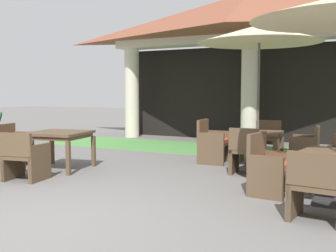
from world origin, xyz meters
TOP-DOWN VIEW (x-y plane):
  - ground_plane at (0.00, 0.00)m, footprint 60.00×60.00m
  - background_pavilion at (0.00, 8.33)m, footprint 9.12×3.14m
  - lawn_strip at (0.00, 6.64)m, footprint 10.92×2.32m
  - patio_chair_near_foreground_west at (1.96, 2.49)m, footprint 0.61×0.70m
  - patio_chair_near_foreground_south at (2.76, 1.46)m, footprint 0.68×0.60m
  - patio_table_mid_left at (-2.12, 2.64)m, footprint 1.18×1.18m
  - patio_chair_mid_left_west at (-3.17, 2.46)m, footprint 0.60×0.70m
  - patio_chair_mid_left_south at (-1.94, 1.59)m, footprint 0.69×0.67m
  - patio_table_mid_right at (1.19, 4.71)m, footprint 0.94×0.94m
  - patio_umbrella_mid_right at (1.19, 4.71)m, footprint 2.45×2.45m
  - patio_chair_mid_right_south at (1.24, 3.78)m, footprint 0.57×0.56m
  - patio_chair_mid_right_east at (2.13, 4.76)m, footprint 0.53×0.62m
  - patio_chair_mid_right_north at (1.15, 5.65)m, footprint 0.59×0.61m
  - patio_chair_mid_right_west at (0.26, 4.67)m, footprint 0.61×0.64m
  - terracotta_urn at (-0.04, 5.01)m, footprint 0.25×0.25m

SIDE VIEW (x-z plane):
  - ground_plane at x=0.00m, z-range 0.00..0.00m
  - lawn_strip at x=0.00m, z-range 0.00..0.01m
  - terracotta_urn at x=-0.04m, z-range -0.04..0.44m
  - patio_chair_mid_left_south at x=-1.94m, z-range -0.02..0.81m
  - patio_chair_mid_right_north at x=1.15m, z-range -0.03..0.83m
  - patio_chair_mid_right_east at x=2.13m, z-range -0.02..0.82m
  - patio_chair_near_foreground_west at x=1.96m, z-range -0.04..0.85m
  - patio_chair_near_foreground_south at x=2.76m, z-range -0.01..0.82m
  - patio_chair_mid_right_south at x=1.24m, z-range -0.02..0.84m
  - patio_chair_mid_left_west at x=-3.17m, z-range -0.01..0.84m
  - patio_chair_mid_right_west at x=0.26m, z-range -0.03..0.88m
  - patio_table_mid_right at x=1.19m, z-range 0.25..0.95m
  - patio_table_mid_left at x=-2.12m, z-range 0.27..1.00m
  - patio_umbrella_mid_right at x=1.19m, z-range 1.18..4.04m
  - background_pavilion at x=0.00m, z-range 1.22..5.54m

